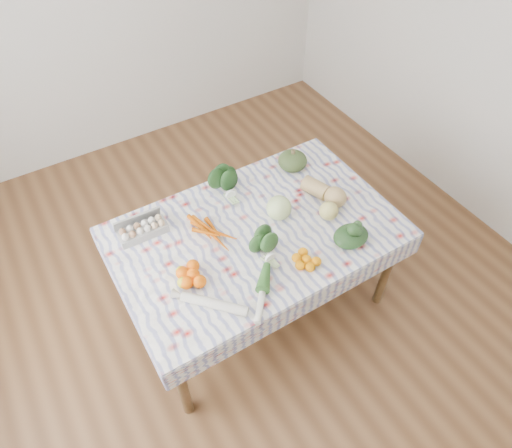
% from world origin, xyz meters
% --- Properties ---
extents(ground, '(4.50, 4.50, 0.00)m').
position_xyz_m(ground, '(0.00, 0.00, 0.00)').
color(ground, brown).
rests_on(ground, ground).
extents(dining_table, '(1.60, 1.00, 0.75)m').
position_xyz_m(dining_table, '(0.00, 0.00, 0.68)').
color(dining_table, brown).
rests_on(dining_table, ground).
extents(tablecloth, '(1.66, 1.06, 0.01)m').
position_xyz_m(tablecloth, '(0.00, 0.00, 0.76)').
color(tablecloth, white).
rests_on(tablecloth, dining_table).
extents(egg_carton, '(0.29, 0.12, 0.08)m').
position_xyz_m(egg_carton, '(-0.57, 0.31, 0.80)').
color(egg_carton, '#989894').
rests_on(egg_carton, tablecloth).
extents(carrot_bunch, '(0.28, 0.27, 0.04)m').
position_xyz_m(carrot_bunch, '(-0.25, 0.11, 0.78)').
color(carrot_bunch, '#C85203').
rests_on(carrot_bunch, tablecloth).
extents(kale_bunch, '(0.18, 0.16, 0.15)m').
position_xyz_m(kale_bunch, '(0.01, 0.36, 0.84)').
color(kale_bunch, '#163613').
rests_on(kale_bunch, tablecloth).
extents(kabocha_squash, '(0.21, 0.21, 0.13)m').
position_xyz_m(kabocha_squash, '(0.50, 0.35, 0.83)').
color(kabocha_squash, '#384C23').
rests_on(kabocha_squash, tablecloth).
extents(cabbage, '(0.18, 0.18, 0.15)m').
position_xyz_m(cabbage, '(0.17, 0.03, 0.84)').
color(cabbage, '#B9D383').
rests_on(cabbage, tablecloth).
extents(butternut_squash, '(0.22, 0.32, 0.13)m').
position_xyz_m(butternut_squash, '(0.50, 0.01, 0.83)').
color(butternut_squash, tan).
rests_on(butternut_squash, tablecloth).
extents(orange_cluster, '(0.26, 0.26, 0.08)m').
position_xyz_m(orange_cluster, '(-0.47, -0.12, 0.80)').
color(orange_cluster, '#FF6204').
rests_on(orange_cluster, tablecloth).
extents(broccoli, '(0.16, 0.16, 0.11)m').
position_xyz_m(broccoli, '(-0.06, -0.19, 0.82)').
color(broccoli, '#254C1E').
rests_on(broccoli, tablecloth).
extents(mandarin_cluster, '(0.23, 0.23, 0.06)m').
position_xyz_m(mandarin_cluster, '(0.12, -0.34, 0.79)').
color(mandarin_cluster, orange).
rests_on(mandarin_cluster, tablecloth).
extents(grapefruit, '(0.13, 0.13, 0.12)m').
position_xyz_m(grapefruit, '(0.42, -0.14, 0.82)').
color(grapefruit, '#CCC263').
rests_on(grapefruit, tablecloth).
extents(spinach_bag, '(0.25, 0.21, 0.09)m').
position_xyz_m(spinach_bag, '(0.42, -0.35, 0.81)').
color(spinach_bag, '#193216').
rests_on(spinach_bag, tablecloth).
extents(daikon, '(0.29, 0.31, 0.05)m').
position_xyz_m(daikon, '(-0.45, -0.33, 0.79)').
color(daikon, beige).
rests_on(daikon, tablecloth).
extents(leek, '(0.25, 0.29, 0.04)m').
position_xyz_m(leek, '(-0.21, -0.40, 0.78)').
color(leek, silver).
rests_on(leek, tablecloth).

